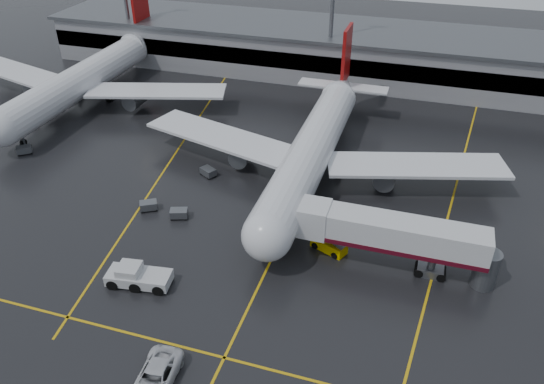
% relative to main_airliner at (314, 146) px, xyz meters
% --- Properties ---
extents(ground, '(220.00, 220.00, 0.00)m').
position_rel_main_airliner_xyz_m(ground, '(0.00, -9.70, -4.21)').
color(ground, black).
rests_on(ground, ground).
extents(apron_line_centre, '(0.25, 90.00, 0.02)m').
position_rel_main_airliner_xyz_m(apron_line_centre, '(0.00, -9.70, -4.20)').
color(apron_line_centre, gold).
rests_on(apron_line_centre, ground).
extents(apron_line_stop, '(60.00, 0.25, 0.02)m').
position_rel_main_airliner_xyz_m(apron_line_stop, '(0.00, -31.70, -4.20)').
color(apron_line_stop, gold).
rests_on(apron_line_stop, ground).
extents(apron_line_left, '(9.99, 69.35, 0.02)m').
position_rel_main_airliner_xyz_m(apron_line_left, '(-20.00, 0.30, -4.20)').
color(apron_line_left, gold).
rests_on(apron_line_left, ground).
extents(apron_line_right, '(7.57, 69.64, 0.02)m').
position_rel_main_airliner_xyz_m(apron_line_right, '(18.00, 0.30, -4.20)').
color(apron_line_right, gold).
rests_on(apron_line_right, ground).
extents(terminal, '(122.00, 19.00, 8.60)m').
position_rel_main_airliner_xyz_m(terminal, '(0.00, 38.23, 0.11)').
color(terminal, gray).
rests_on(terminal, ground).
extents(light_mast_mid, '(3.00, 1.20, 25.45)m').
position_rel_main_airliner_xyz_m(light_mast_mid, '(-5.00, 32.30, 10.27)').
color(light_mast_mid, '#595B60').
rests_on(light_mast_mid, ground).
extents(main_airliner, '(48.80, 45.60, 14.10)m').
position_rel_main_airliner_xyz_m(main_airliner, '(0.00, 0.00, 0.00)').
color(main_airliner, silver).
rests_on(main_airliner, ground).
extents(second_airliner, '(48.80, 45.60, 14.10)m').
position_rel_main_airliner_xyz_m(second_airliner, '(-42.00, 12.00, 0.00)').
color(second_airliner, silver).
rests_on(second_airliner, ground).
extents(jet_bridge, '(19.90, 3.40, 6.05)m').
position_rel_main_airliner_xyz_m(jet_bridge, '(11.87, -15.70, -0.28)').
color(jet_bridge, silver).
rests_on(jet_bridge, ground).
extents(pushback_tractor, '(6.59, 3.47, 2.25)m').
position_rel_main_airliner_xyz_m(pushback_tractor, '(-11.53, -25.70, -3.31)').
color(pushback_tractor, silver).
rests_on(pushback_tractor, ground).
extents(belt_loader, '(4.17, 3.00, 2.44)m').
position_rel_main_airliner_xyz_m(belt_loader, '(5.39, -14.86, -3.61)').
color(belt_loader, '#D9B200').
rests_on(belt_loader, ground).
extents(service_van_a, '(3.40, 6.49, 1.74)m').
position_rel_main_airliner_xyz_m(service_van_a, '(-4.20, -35.89, -3.34)').
color(service_van_a, silver).
rests_on(service_van_a, ground).
extents(baggage_cart_a, '(2.31, 1.88, 1.12)m').
position_rel_main_airliner_xyz_m(baggage_cart_a, '(-12.55, -14.31, -3.58)').
color(baggage_cart_a, '#595B60').
rests_on(baggage_cart_a, ground).
extents(baggage_cart_b, '(2.38, 2.13, 1.12)m').
position_rel_main_airliner_xyz_m(baggage_cart_b, '(-16.72, -13.91, -3.58)').
color(baggage_cart_b, '#595B60').
rests_on(baggage_cart_b, ground).
extents(baggage_cart_c, '(2.38, 2.11, 1.12)m').
position_rel_main_airliner_xyz_m(baggage_cart_c, '(-13.03, -4.54, -3.58)').
color(baggage_cart_c, '#595B60').
rests_on(baggage_cart_c, ground).
extents(baggage_cart_d, '(2.27, 1.77, 1.12)m').
position_rel_main_airliner_xyz_m(baggage_cart_d, '(-45.81, 1.70, -3.58)').
color(baggage_cart_d, '#595B60').
rests_on(baggage_cart_d, ground).
extents(baggage_cart_e, '(2.38, 2.24, 1.12)m').
position_rel_main_airliner_xyz_m(baggage_cart_e, '(-40.22, -6.67, -3.58)').
color(baggage_cart_e, '#595B60').
rests_on(baggage_cart_e, ground).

